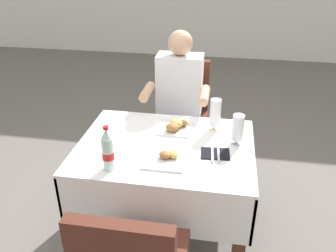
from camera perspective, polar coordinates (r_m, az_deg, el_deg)
The scene contains 10 objects.
ground_plane at distance 2.71m, azimuth -1.86°, elevation -15.51°, with size 11.00×11.00×0.00m, color #66605B.
main_dining_table at distance 2.31m, azimuth -0.42°, elevation -6.63°, with size 1.10×0.85×0.72m.
chair_far_diner_seat at distance 3.00m, azimuth 2.27°, elevation 2.18°, with size 0.44×0.50×0.97m.
seated_diner_far at distance 2.84m, azimuth 1.69°, elevation 4.11°, with size 0.50×0.46×1.26m.
plate_near_camera at distance 2.06m, azimuth -0.26°, elevation -5.12°, with size 0.24×0.24×0.05m.
plate_far_diner at distance 2.38m, azimuth 1.26°, elevation -0.03°, with size 0.23×0.23×0.07m.
beer_glass_left at distance 2.36m, azimuth 7.63°, elevation 1.83°, with size 0.07×0.07×0.22m.
beer_glass_middle at distance 2.21m, azimuth 11.17°, elevation -0.57°, with size 0.07×0.07×0.20m.
cola_bottle_primary at distance 1.96m, azimuth -9.69°, elevation -3.93°, with size 0.07×0.07×0.27m.
napkin_cutlery_set at distance 2.14m, azimuth 7.64°, elevation -4.42°, with size 0.18×0.19×0.01m.
Camera 1 is at (0.41, -1.92, 1.86)m, focal length 37.81 mm.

